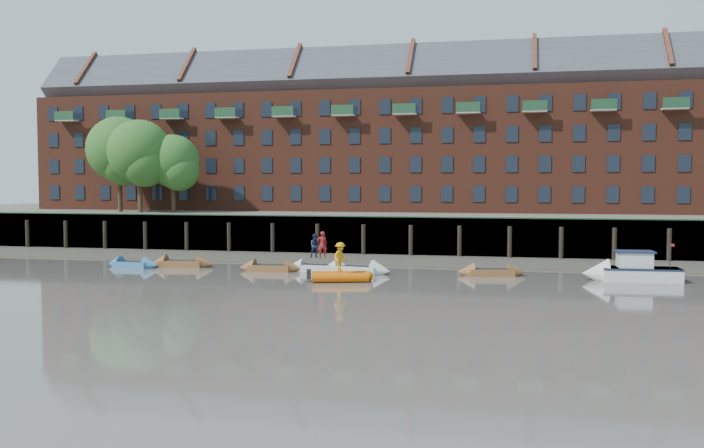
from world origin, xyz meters
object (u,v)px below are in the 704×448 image
(rib_tender, at_px, (343,277))
(rowboat_6, at_px, (491,272))
(rowboat_1, at_px, (182,264))
(person_rib_crew, at_px, (340,257))
(person_rower_b, at_px, (315,246))
(rowboat_0, at_px, (133,264))
(rowboat_3, at_px, (319,268))
(rowboat_2, at_px, (270,268))
(person_rower_a, at_px, (322,245))
(rowboat_4, at_px, (356,269))
(motor_launch, at_px, (624,271))

(rib_tender, bearing_deg, rowboat_6, 11.31)
(rowboat_1, height_order, person_rib_crew, person_rib_crew)
(person_rower_b, bearing_deg, rowboat_0, 159.88)
(rowboat_3, height_order, person_rib_crew, person_rib_crew)
(rowboat_1, xyz_separation_m, rowboat_6, (22.10, -0.22, -0.01))
(rowboat_0, height_order, person_rib_crew, person_rib_crew)
(rowboat_2, relative_size, person_rower_a, 2.43)
(rowboat_0, relative_size, person_rib_crew, 2.37)
(person_rib_crew, bearing_deg, rib_tender, -21.70)
(rowboat_3, xyz_separation_m, person_rower_a, (0.21, 0.04, 1.61))
(person_rower_b, bearing_deg, rowboat_4, -33.46)
(rowboat_0, xyz_separation_m, person_rib_crew, (16.41, -4.06, 1.31))
(rowboat_2, distance_m, person_rower_b, 3.47)
(rowboat_4, height_order, rowboat_6, rowboat_4)
(motor_launch, xyz_separation_m, person_rower_b, (-20.18, 0.70, 1.13))
(rowboat_4, xyz_separation_m, person_rower_b, (-2.97, 0.54, 1.49))
(rowboat_3, relative_size, rowboat_6, 1.02)
(rowboat_3, xyz_separation_m, rowboat_4, (2.67, -0.43, 0.01))
(rowboat_1, distance_m, person_rower_b, 10.24)
(rowboat_4, distance_m, rib_tender, 4.14)
(rowboat_1, xyz_separation_m, person_rower_b, (10.12, -0.28, 1.51))
(person_rower_a, relative_size, person_rower_b, 1.12)
(motor_launch, distance_m, person_rower_a, 19.72)
(rowboat_3, bearing_deg, person_rower_b, 163.16)
(rowboat_0, distance_m, rowboat_3, 13.81)
(rowboat_1, distance_m, rowboat_3, 10.43)
(person_rib_crew, bearing_deg, rowboat_0, 99.97)
(rowboat_4, bearing_deg, person_rower_b, -178.24)
(rowboat_0, height_order, rowboat_6, rowboat_6)
(rowboat_1, bearing_deg, person_rower_b, -8.16)
(rowboat_2, height_order, person_rower_b, person_rower_b)
(person_rower_a, bearing_deg, rowboat_3, -10.57)
(rowboat_2, height_order, motor_launch, motor_launch)
(rowboat_3, bearing_deg, rowboat_4, -6.51)
(rowboat_1, relative_size, person_rower_a, 2.61)
(rowboat_3, bearing_deg, person_rower_a, 14.43)
(motor_launch, relative_size, person_rower_b, 3.60)
(rowboat_1, xyz_separation_m, rowboat_3, (10.43, -0.39, -0.00))
(person_rower_a, bearing_deg, rowboat_6, 158.28)
(rowboat_6, relative_size, motor_launch, 0.79)
(rowboat_3, distance_m, rib_tender, 5.32)
(rowboat_6, bearing_deg, person_rib_crew, -163.39)
(rowboat_2, relative_size, rowboat_6, 0.96)
(rowboat_6, distance_m, person_rower_b, 12.07)
(rowboat_6, relative_size, person_rib_crew, 2.57)
(rowboat_3, relative_size, person_rower_b, 2.89)
(rib_tender, xyz_separation_m, motor_launch, (17.15, 3.98, 0.33))
(rowboat_0, height_order, rowboat_1, rowboat_1)
(rowboat_1, distance_m, person_rib_crew, 14.05)
(rowboat_6, xyz_separation_m, person_rib_crew, (-9.06, -4.86, 1.30))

